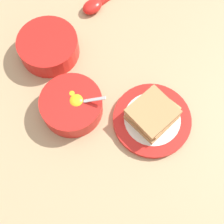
# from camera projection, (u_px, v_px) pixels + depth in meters

# --- Properties ---
(ground_plane) EXTENTS (3.00, 3.00, 0.00)m
(ground_plane) POSITION_uv_depth(u_px,v_px,m) (105.00, 71.00, 0.79)
(ground_plane) COLOR tan
(egg_bowl) EXTENTS (0.15, 0.15, 0.08)m
(egg_bowl) POSITION_uv_depth(u_px,v_px,m) (72.00, 105.00, 0.73)
(egg_bowl) COLOR red
(egg_bowl) RESTS_ON ground_plane
(toast_plate) EXTENTS (0.18, 0.18, 0.02)m
(toast_plate) POSITION_uv_depth(u_px,v_px,m) (152.00, 120.00, 0.74)
(toast_plate) COLOR red
(toast_plate) RESTS_ON ground_plane
(toast_sandwich) EXTENTS (0.10, 0.11, 0.04)m
(toast_sandwich) POSITION_uv_depth(u_px,v_px,m) (153.00, 114.00, 0.71)
(toast_sandwich) COLOR tan
(toast_sandwich) RESTS_ON toast_plate
(soup_spoon) EXTENTS (0.05, 0.15, 0.03)m
(soup_spoon) POSITION_uv_depth(u_px,v_px,m) (96.00, 4.00, 0.86)
(soup_spoon) COLOR red
(soup_spoon) RESTS_ON ground_plane
(congee_bowl) EXTENTS (0.15, 0.15, 0.05)m
(congee_bowl) POSITION_uv_depth(u_px,v_px,m) (48.00, 46.00, 0.79)
(congee_bowl) COLOR red
(congee_bowl) RESTS_ON ground_plane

